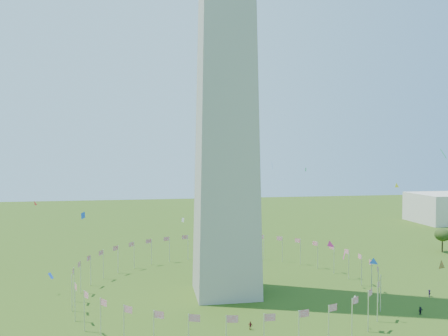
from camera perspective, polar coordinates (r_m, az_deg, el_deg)
The scene contains 2 objects.
flag_ring at distance 123.44m, azimuth 0.26°, elevation -14.07°, with size 80.24×80.24×9.00m.
kites_aloft at distance 99.49m, azimuth 12.83°, elevation -7.82°, with size 103.96×66.85×41.88m.
Camera 1 is at (-20.75, -66.79, 38.66)m, focal length 35.00 mm.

